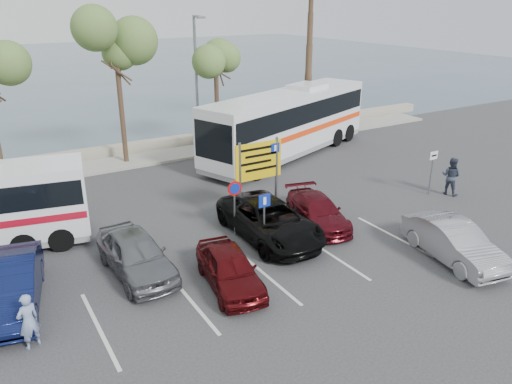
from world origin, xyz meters
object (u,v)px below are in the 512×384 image
coach_bus_right (288,125)px  car_red (230,269)px  suv_black (270,220)px  street_lamp_right (197,79)px  car_silver_a (136,254)px  direction_sign (259,167)px  car_blue (10,285)px  car_silver_b (454,242)px  pedestrian_far (451,176)px  pedestrian_near (28,321)px  car_maroon (317,211)px

coach_bus_right → car_red: size_ratio=3.43×
suv_black → street_lamp_right: bearing=79.7°
street_lamp_right → car_silver_a: size_ratio=1.81×
direction_sign → car_blue: size_ratio=0.76×
direction_sign → car_silver_b: bearing=-57.3°
suv_black → pedestrian_far: 10.17m
coach_bus_right → suv_black: 11.46m
car_silver_b → pedestrian_near: (-14.08, 2.64, 0.11)m
coach_bus_right → car_maroon: coach_bus_right is taller
car_red → pedestrian_near: (-6.18, 0.05, 0.17)m
street_lamp_right → car_maroon: 12.66m
suv_black → car_silver_b: suv_black is taller
car_blue → pedestrian_near: 2.37m
pedestrian_far → pedestrian_near: bearing=76.0°
direction_sign → coach_bus_right: 9.79m
street_lamp_right → coach_bus_right: size_ratio=0.60×
direction_sign → pedestrian_far: size_ratio=1.92×
coach_bus_right → direction_sign: bearing=-131.7°
coach_bus_right → pedestrian_near: bearing=-145.1°
coach_bus_right → car_silver_a: size_ratio=3.01×
coach_bus_right → car_silver_b: 14.22m
car_red → car_silver_a: bearing=144.4°
coach_bus_right → pedestrian_near: 19.88m
street_lamp_right → suv_black: (-2.50, -12.02, -3.84)m
street_lamp_right → pedestrian_near: bearing=-129.3°
car_red → pedestrian_near: 6.18m
car_red → suv_black: 3.93m
street_lamp_right → car_blue: street_lamp_right is taller
car_red → suv_black: size_ratio=0.71×
car_blue → car_red: car_blue is taller
pedestrian_far → car_blue: bearing=69.1°
coach_bus_right → car_blue: (-16.50, -9.00, -1.13)m
coach_bus_right → car_blue: coach_bus_right is taller
direction_sign → car_maroon: 3.13m
car_red → car_silver_b: size_ratio=0.88×
street_lamp_right → car_silver_a: (-8.00, -12.02, -3.84)m
car_silver_a → car_red: car_silver_a is taller
car_red → suv_black: suv_black is taller
street_lamp_right → car_blue: (-12.00, -12.02, -3.82)m
car_red → street_lamp_right: bearing=78.3°
car_silver_b → pedestrian_far: 7.00m
street_lamp_right → car_blue: bearing=-135.0°
car_silver_a → car_maroon: car_silver_a is taller
suv_black → pedestrian_near: pedestrian_near is taller
pedestrian_near → direction_sign: bearing=179.1°
direction_sign → car_maroon: size_ratio=0.86×
car_maroon → pedestrian_near: 11.91m
car_red → car_blue: bearing=168.9°
car_maroon → pedestrian_near: pedestrian_near is taller
pedestrian_near → street_lamp_right: bearing=-152.7°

